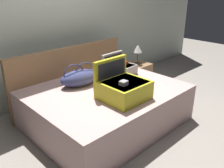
{
  "coord_description": "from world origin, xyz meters",
  "views": [
    {
      "loc": [
        -1.96,
        -1.75,
        1.77
      ],
      "look_at": [
        0.0,
        0.28,
        0.61
      ],
      "focal_mm": 38.41,
      "sensor_mm": 36.0,
      "label": 1
    }
  ],
  "objects_px": {
    "duffel_bag": "(80,77)",
    "table_lamp": "(138,50)",
    "nightstand": "(137,76)",
    "bed": "(106,106)",
    "hard_case_medium": "(119,68)",
    "hard_case_large": "(123,88)"
  },
  "relations": [
    {
      "from": "bed",
      "to": "hard_case_medium",
      "type": "bearing_deg",
      "value": 26.5
    },
    {
      "from": "bed",
      "to": "nightstand",
      "type": "xyz_separation_m",
      "value": [
        1.25,
        0.53,
        -0.03
      ]
    },
    {
      "from": "table_lamp",
      "to": "nightstand",
      "type": "bearing_deg",
      "value": 0.0
    },
    {
      "from": "nightstand",
      "to": "table_lamp",
      "type": "distance_m",
      "value": 0.49
    },
    {
      "from": "duffel_bag",
      "to": "table_lamp",
      "type": "height_order",
      "value": "duffel_bag"
    },
    {
      "from": "bed",
      "to": "hard_case_large",
      "type": "distance_m",
      "value": 0.53
    },
    {
      "from": "hard_case_large",
      "to": "table_lamp",
      "type": "xyz_separation_m",
      "value": [
        1.3,
        0.88,
        0.07
      ]
    },
    {
      "from": "bed",
      "to": "table_lamp",
      "type": "xyz_separation_m",
      "value": [
        1.25,
        0.53,
        0.47
      ]
    },
    {
      "from": "nightstand",
      "to": "table_lamp",
      "type": "bearing_deg",
      "value": 0.0
    },
    {
      "from": "bed",
      "to": "duffel_bag",
      "type": "height_order",
      "value": "duffel_bag"
    },
    {
      "from": "duffel_bag",
      "to": "table_lamp",
      "type": "relative_size",
      "value": 1.69
    },
    {
      "from": "table_lamp",
      "to": "hard_case_medium",
      "type": "bearing_deg",
      "value": -160.02
    },
    {
      "from": "table_lamp",
      "to": "hard_case_large",
      "type": "bearing_deg",
      "value": -145.87
    },
    {
      "from": "bed",
      "to": "table_lamp",
      "type": "bearing_deg",
      "value": 22.76
    },
    {
      "from": "hard_case_medium",
      "to": "nightstand",
      "type": "xyz_separation_m",
      "value": [
        0.73,
        0.27,
        -0.38
      ]
    },
    {
      "from": "bed",
      "to": "hard_case_medium",
      "type": "xyz_separation_m",
      "value": [
        0.52,
        0.26,
        0.35
      ]
    },
    {
      "from": "hard_case_large",
      "to": "duffel_bag",
      "type": "xyz_separation_m",
      "value": [
        -0.12,
        0.69,
        -0.03
      ]
    },
    {
      "from": "bed",
      "to": "nightstand",
      "type": "height_order",
      "value": "bed"
    },
    {
      "from": "hard_case_large",
      "to": "table_lamp",
      "type": "bearing_deg",
      "value": 33.85
    },
    {
      "from": "nightstand",
      "to": "table_lamp",
      "type": "relative_size",
      "value": 1.29
    },
    {
      "from": "duffel_bag",
      "to": "table_lamp",
      "type": "bearing_deg",
      "value": 7.64
    },
    {
      "from": "duffel_bag",
      "to": "nightstand",
      "type": "bearing_deg",
      "value": 7.64
    }
  ]
}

